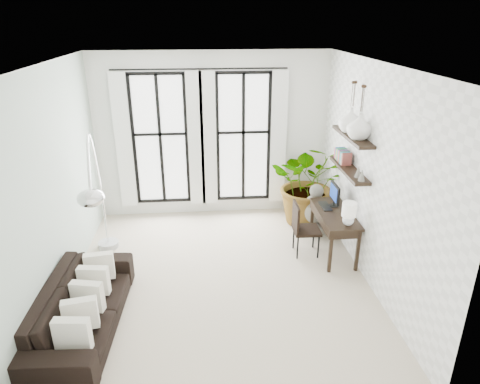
{
  "coord_description": "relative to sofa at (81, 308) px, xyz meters",
  "views": [
    {
      "loc": [
        -0.18,
        -5.59,
        3.77
      ],
      "look_at": [
        0.34,
        0.3,
        1.32
      ],
      "focal_mm": 32.0,
      "sensor_mm": 36.0,
      "label": 1
    }
  ],
  "objects": [
    {
      "name": "ceiling",
      "position": [
        1.8,
        0.97,
        2.87
      ],
      "size": [
        5.0,
        5.0,
        0.0
      ],
      "primitive_type": "plane",
      "color": "white",
      "rests_on": "wall_back"
    },
    {
      "name": "arc_lamp",
      "position": [
        0.1,
        1.09,
        1.51
      ],
      "size": [
        0.73,
        2.43,
        2.36
      ],
      "color": "silver",
      "rests_on": "floor"
    },
    {
      "name": "windows",
      "position": [
        1.6,
        3.4,
        1.23
      ],
      "size": [
        3.26,
        0.13,
        2.65
      ],
      "color": "white",
      "rests_on": "wall_back"
    },
    {
      "name": "sofa",
      "position": [
        0.0,
        0.0,
        0.0
      ],
      "size": [
        0.99,
        2.32,
        0.67
      ],
      "primitive_type": "imported",
      "rotation": [
        0.0,
        0.0,
        1.53
      ],
      "color": "black",
      "rests_on": "floor"
    },
    {
      "name": "wall_left",
      "position": [
        -0.45,
        0.97,
        1.27
      ],
      "size": [
        0.0,
        5.0,
        5.0
      ],
      "primitive_type": "plane",
      "rotation": [
        1.57,
        0.0,
        1.57
      ],
      "color": "#A9BDAE",
      "rests_on": "floor"
    },
    {
      "name": "desk_chair",
      "position": [
        3.21,
        1.63,
        0.19
      ],
      "size": [
        0.44,
        0.44,
        0.92
      ],
      "rotation": [
        0.0,
        0.0,
        -0.01
      ],
      "color": "black",
      "rests_on": "floor"
    },
    {
      "name": "buddha",
      "position": [
        3.66,
        2.45,
        0.06
      ],
      "size": [
        0.51,
        0.51,
        0.92
      ],
      "color": "gray",
      "rests_on": "floor"
    },
    {
      "name": "throw_pillows",
      "position": [
        0.1,
        -0.0,
        0.17
      ],
      "size": [
        0.4,
        1.52,
        0.4
      ],
      "color": "white",
      "rests_on": "sofa"
    },
    {
      "name": "desk",
      "position": [
        3.75,
        1.55,
        0.38
      ],
      "size": [
        0.54,
        1.28,
        1.15
      ],
      "color": "black",
      "rests_on": "floor"
    },
    {
      "name": "wall_right",
      "position": [
        4.05,
        0.97,
        1.27
      ],
      "size": [
        0.0,
        5.0,
        5.0
      ],
      "primitive_type": "plane",
      "rotation": [
        1.57,
        0.0,
        -1.57
      ],
      "color": "white",
      "rests_on": "floor"
    },
    {
      "name": "wall_back",
      "position": [
        1.8,
        3.47,
        1.27
      ],
      "size": [
        4.5,
        0.0,
        4.5
      ],
      "primitive_type": "plane",
      "rotation": [
        1.57,
        0.0,
        0.0
      ],
      "color": "white",
      "rests_on": "floor"
    },
    {
      "name": "vase_b",
      "position": [
        3.91,
        1.75,
        1.93
      ],
      "size": [
        0.37,
        0.37,
        0.38
      ],
      "primitive_type": "imported",
      "color": "white",
      "rests_on": "shelf_upper"
    },
    {
      "name": "vase_a",
      "position": [
        3.91,
        1.35,
        1.93
      ],
      "size": [
        0.37,
        0.37,
        0.38
      ],
      "primitive_type": "imported",
      "color": "white",
      "rests_on": "shelf_upper"
    },
    {
      "name": "plant",
      "position": [
        3.61,
        2.81,
        0.5
      ],
      "size": [
        1.63,
        1.46,
        1.66
      ],
      "primitive_type": "imported",
      "rotation": [
        0.0,
        0.0,
        -0.12
      ],
      "color": "#2D7228",
      "rests_on": "floor"
    },
    {
      "name": "wall_shelves",
      "position": [
        3.91,
        1.64,
        1.39
      ],
      "size": [
        0.25,
        1.3,
        0.6
      ],
      "color": "black",
      "rests_on": "wall_right"
    },
    {
      "name": "floor",
      "position": [
        1.8,
        0.97,
        -0.33
      ],
      "size": [
        5.0,
        5.0,
        0.0
      ],
      "primitive_type": "plane",
      "color": "#C5B49C",
      "rests_on": "ground"
    }
  ]
}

